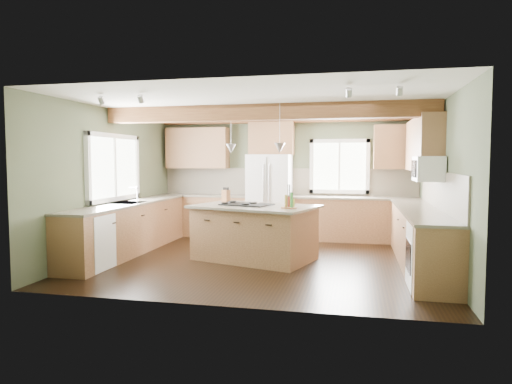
# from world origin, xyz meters

# --- Properties ---
(floor) EXTENTS (5.60, 5.60, 0.00)m
(floor) POSITION_xyz_m (0.00, 0.00, 0.00)
(floor) COLOR black
(floor) RESTS_ON ground
(ceiling) EXTENTS (5.60, 5.60, 0.00)m
(ceiling) POSITION_xyz_m (0.00, 0.00, 2.60)
(ceiling) COLOR silver
(ceiling) RESTS_ON wall_back
(wall_back) EXTENTS (5.60, 0.00, 5.60)m
(wall_back) POSITION_xyz_m (0.00, 2.50, 1.30)
(wall_back) COLOR #4A523A
(wall_back) RESTS_ON ground
(wall_left) EXTENTS (0.00, 5.00, 5.00)m
(wall_left) POSITION_xyz_m (-2.80, 0.00, 1.30)
(wall_left) COLOR #4A523A
(wall_left) RESTS_ON ground
(wall_right) EXTENTS (0.00, 5.00, 5.00)m
(wall_right) POSITION_xyz_m (2.80, 0.00, 1.30)
(wall_right) COLOR #4A523A
(wall_right) RESTS_ON ground
(ceiling_beam) EXTENTS (5.55, 0.26, 0.26)m
(ceiling_beam) POSITION_xyz_m (0.00, 0.02, 2.47)
(ceiling_beam) COLOR #4F2816
(ceiling_beam) RESTS_ON ceiling
(soffit_trim) EXTENTS (5.55, 0.20, 0.10)m
(soffit_trim) POSITION_xyz_m (0.00, 2.40, 2.54)
(soffit_trim) COLOR #4F2816
(soffit_trim) RESTS_ON ceiling
(backsplash_back) EXTENTS (5.58, 0.03, 0.58)m
(backsplash_back) POSITION_xyz_m (0.00, 2.48, 1.21)
(backsplash_back) COLOR brown
(backsplash_back) RESTS_ON wall_back
(backsplash_right) EXTENTS (0.03, 3.70, 0.58)m
(backsplash_right) POSITION_xyz_m (2.78, 0.05, 1.21)
(backsplash_right) COLOR brown
(backsplash_right) RESTS_ON wall_right
(base_cab_back_left) EXTENTS (2.02, 0.60, 0.88)m
(base_cab_back_left) POSITION_xyz_m (-1.79, 2.20, 0.44)
(base_cab_back_left) COLOR brown
(base_cab_back_left) RESTS_ON floor
(counter_back_left) EXTENTS (2.06, 0.64, 0.04)m
(counter_back_left) POSITION_xyz_m (-1.79, 2.20, 0.90)
(counter_back_left) COLOR #4B4337
(counter_back_left) RESTS_ON base_cab_back_left
(base_cab_back_right) EXTENTS (2.62, 0.60, 0.88)m
(base_cab_back_right) POSITION_xyz_m (1.49, 2.20, 0.44)
(base_cab_back_right) COLOR brown
(base_cab_back_right) RESTS_ON floor
(counter_back_right) EXTENTS (2.66, 0.64, 0.04)m
(counter_back_right) POSITION_xyz_m (1.49, 2.20, 0.90)
(counter_back_right) COLOR #4B4337
(counter_back_right) RESTS_ON base_cab_back_right
(base_cab_left) EXTENTS (0.60, 3.70, 0.88)m
(base_cab_left) POSITION_xyz_m (-2.50, 0.05, 0.44)
(base_cab_left) COLOR brown
(base_cab_left) RESTS_ON floor
(counter_left) EXTENTS (0.64, 3.74, 0.04)m
(counter_left) POSITION_xyz_m (-2.50, 0.05, 0.90)
(counter_left) COLOR #4B4337
(counter_left) RESTS_ON base_cab_left
(base_cab_right) EXTENTS (0.60, 3.70, 0.88)m
(base_cab_right) POSITION_xyz_m (2.50, 0.05, 0.44)
(base_cab_right) COLOR brown
(base_cab_right) RESTS_ON floor
(counter_right) EXTENTS (0.64, 3.74, 0.04)m
(counter_right) POSITION_xyz_m (2.50, 0.05, 0.90)
(counter_right) COLOR #4B4337
(counter_right) RESTS_ON base_cab_right
(upper_cab_back_left) EXTENTS (1.40, 0.35, 0.90)m
(upper_cab_back_left) POSITION_xyz_m (-1.99, 2.33, 1.95)
(upper_cab_back_left) COLOR brown
(upper_cab_back_left) RESTS_ON wall_back
(upper_cab_over_fridge) EXTENTS (0.96, 0.35, 0.70)m
(upper_cab_over_fridge) POSITION_xyz_m (-0.30, 2.33, 2.15)
(upper_cab_over_fridge) COLOR brown
(upper_cab_over_fridge) RESTS_ON wall_back
(upper_cab_right) EXTENTS (0.35, 2.20, 0.90)m
(upper_cab_right) POSITION_xyz_m (2.62, 0.90, 1.95)
(upper_cab_right) COLOR brown
(upper_cab_right) RESTS_ON wall_right
(upper_cab_back_corner) EXTENTS (0.90, 0.35, 0.90)m
(upper_cab_back_corner) POSITION_xyz_m (2.30, 2.33, 1.95)
(upper_cab_back_corner) COLOR brown
(upper_cab_back_corner) RESTS_ON wall_back
(window_left) EXTENTS (0.04, 1.60, 1.05)m
(window_left) POSITION_xyz_m (-2.78, 0.05, 1.55)
(window_left) COLOR white
(window_left) RESTS_ON wall_left
(window_back) EXTENTS (1.10, 0.04, 1.00)m
(window_back) POSITION_xyz_m (1.15, 2.48, 1.55)
(window_back) COLOR white
(window_back) RESTS_ON wall_back
(sink) EXTENTS (0.50, 0.65, 0.03)m
(sink) POSITION_xyz_m (-2.50, 0.05, 0.91)
(sink) COLOR #262628
(sink) RESTS_ON counter_left
(faucet) EXTENTS (0.02, 0.02, 0.28)m
(faucet) POSITION_xyz_m (-2.32, 0.05, 1.05)
(faucet) COLOR #B2B2B7
(faucet) RESTS_ON sink
(dishwasher) EXTENTS (0.60, 0.60, 0.84)m
(dishwasher) POSITION_xyz_m (-2.49, -1.25, 0.43)
(dishwasher) COLOR white
(dishwasher) RESTS_ON floor
(oven) EXTENTS (0.60, 0.72, 0.84)m
(oven) POSITION_xyz_m (2.49, -1.25, 0.43)
(oven) COLOR white
(oven) RESTS_ON floor
(microwave) EXTENTS (0.40, 0.70, 0.38)m
(microwave) POSITION_xyz_m (2.58, -0.05, 1.55)
(microwave) COLOR white
(microwave) RESTS_ON wall_right
(pendant_left) EXTENTS (0.18, 0.18, 0.16)m
(pendant_left) POSITION_xyz_m (-0.61, 0.15, 1.88)
(pendant_left) COLOR #B2B2B7
(pendant_left) RESTS_ON ceiling
(pendant_right) EXTENTS (0.18, 0.18, 0.16)m
(pendant_right) POSITION_xyz_m (0.28, -0.12, 1.88)
(pendant_right) COLOR #B2B2B7
(pendant_right) RESTS_ON ceiling
(refrigerator) EXTENTS (0.90, 0.74, 1.80)m
(refrigerator) POSITION_xyz_m (-0.30, 2.12, 0.90)
(refrigerator) COLOR white
(refrigerator) RESTS_ON floor
(island) EXTENTS (2.12, 1.64, 0.88)m
(island) POSITION_xyz_m (-0.16, 0.02, 0.44)
(island) COLOR brown
(island) RESTS_ON floor
(island_top) EXTENTS (2.27, 1.79, 0.04)m
(island_top) POSITION_xyz_m (-0.16, 0.02, 0.90)
(island_top) COLOR #4B4337
(island_top) RESTS_ON island
(cooktop) EXTENTS (0.93, 0.75, 0.02)m
(cooktop) POSITION_xyz_m (-0.31, 0.06, 0.93)
(cooktop) COLOR black
(cooktop) RESTS_ON island_top
(knife_block) EXTENTS (0.17, 0.15, 0.22)m
(knife_block) POSITION_xyz_m (-0.80, 0.50, 1.03)
(knife_block) COLOR brown
(knife_block) RESTS_ON island_top
(utensil_crock) EXTENTS (0.17, 0.17, 0.16)m
(utensil_crock) POSITION_xyz_m (0.37, 0.34, 1.00)
(utensil_crock) COLOR #423A35
(utensil_crock) RESTS_ON island_top
(bottle_tray) EXTENTS (0.31, 0.31, 0.24)m
(bottle_tray) POSITION_xyz_m (0.47, -0.29, 1.04)
(bottle_tray) COLOR #58351A
(bottle_tray) RESTS_ON island_top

